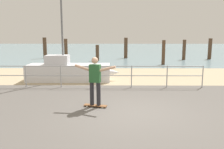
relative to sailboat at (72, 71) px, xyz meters
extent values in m
cube|color=#605B56|center=(2.75, -6.24, -0.52)|extent=(24.00, 10.00, 0.04)
cube|color=tan|center=(2.75, 1.76, -0.52)|extent=(24.00, 6.00, 0.04)
cube|color=#75939E|center=(2.75, 29.76, -0.52)|extent=(72.00, 50.00, 0.04)
cylinder|color=#9EA0A5|center=(-1.89, -1.64, 0.00)|extent=(0.05, 0.05, 1.05)
cylinder|color=#9EA0A5|center=(-0.23, -1.64, 0.00)|extent=(0.05, 0.05, 1.05)
cylinder|color=#9EA0A5|center=(1.43, -1.64, 0.00)|extent=(0.05, 0.05, 1.05)
cylinder|color=#9EA0A5|center=(3.10, -1.64, 0.00)|extent=(0.05, 0.05, 1.05)
cylinder|color=#9EA0A5|center=(4.76, -1.64, 0.00)|extent=(0.05, 0.05, 1.05)
cylinder|color=#9EA0A5|center=(6.42, -1.64, 0.00)|extent=(0.05, 0.05, 1.05)
cylinder|color=#9EA0A5|center=(0.60, -1.64, 0.50)|extent=(11.64, 0.04, 0.04)
cylinder|color=#9EA0A5|center=(0.60, -1.64, 0.05)|extent=(11.64, 0.04, 0.04)
cube|color=silver|center=(-0.16, 0.00, -0.07)|extent=(4.43, 1.48, 0.90)
cone|color=silver|center=(2.04, 0.04, -0.07)|extent=(1.11, 0.79, 0.77)
cylinder|color=slate|center=(-0.46, -0.01, 2.68)|extent=(0.10, 0.10, 4.62)
cube|color=silver|center=(-0.76, -0.01, 0.63)|extent=(1.22, 0.92, 0.50)
cube|color=brown|center=(1.64, -4.71, -0.45)|extent=(0.82, 0.40, 0.02)
cylinder|color=silver|center=(1.93, -4.70, -0.49)|extent=(0.07, 0.04, 0.06)
cylinder|color=silver|center=(1.89, -4.86, -0.49)|extent=(0.07, 0.04, 0.06)
cylinder|color=silver|center=(1.39, -4.56, -0.49)|extent=(0.07, 0.04, 0.06)
cylinder|color=silver|center=(1.35, -4.71, -0.49)|extent=(0.07, 0.04, 0.06)
cylinder|color=#26262B|center=(1.76, -4.74, -0.04)|extent=(0.14, 0.14, 0.80)
cylinder|color=#26262B|center=(1.53, -4.68, -0.04)|extent=(0.14, 0.14, 0.80)
cube|color=#26592D|center=(1.64, -4.71, 0.66)|extent=(0.40, 0.29, 0.60)
sphere|color=tan|center=(1.64, -4.71, 1.10)|extent=(0.22, 0.22, 0.22)
cylinder|color=tan|center=(2.07, -4.82, 0.84)|extent=(0.56, 0.23, 0.23)
cylinder|color=tan|center=(1.21, -4.59, 0.84)|extent=(0.56, 0.23, 0.23)
cylinder|color=#513826|center=(-5.08, 12.29, 0.58)|extent=(0.39, 0.39, 2.21)
cylinder|color=#513826|center=(-2.22, 9.26, 0.54)|extent=(0.32, 0.32, 2.12)
cylinder|color=#513826|center=(0.64, 10.10, 0.24)|extent=(0.33, 0.33, 1.53)
cylinder|color=#513826|center=(3.51, 12.54, 0.57)|extent=(0.38, 0.38, 2.19)
cylinder|color=#513826|center=(6.37, 6.99, 0.50)|extent=(0.28, 0.28, 2.05)
cylinder|color=#513826|center=(9.23, 10.91, 0.48)|extent=(0.33, 0.33, 2.01)
cylinder|color=#513826|center=(12.09, 11.67, 0.54)|extent=(0.37, 0.37, 2.13)
camera|label=1|loc=(2.29, -12.39, 1.93)|focal=37.34mm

